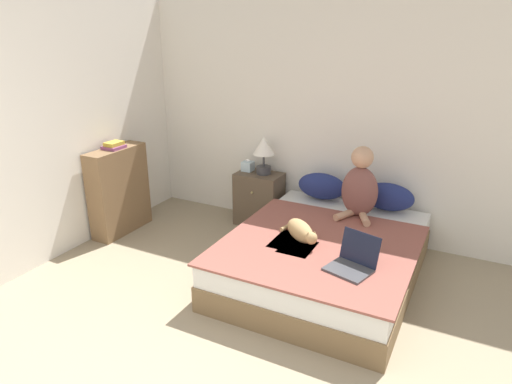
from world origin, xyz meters
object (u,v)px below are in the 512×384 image
table_lamp (264,150)px  tissue_box (248,166)px  person_sitting (360,186)px  nightstand (259,199)px  pillow_near (322,186)px  cat_tabby (301,231)px  bed (325,257)px  book_stack_top (114,146)px  laptop_open (352,262)px  bookshelf (119,191)px  pillow_far (388,197)px

table_lamp → tissue_box: 0.31m
person_sitting → nightstand: 1.33m
pillow_near → tissue_box: bearing=179.0°
table_lamp → nightstand: bearing=-159.2°
pillow_near → cat_tabby: 1.07m
bed → book_stack_top: 2.52m
bed → table_lamp: table_lamp is taller
cat_tabby → tissue_box: bearing=178.6°
nightstand → book_stack_top: size_ratio=3.00×
bed → laptop_open: 0.67m
book_stack_top → person_sitting: bearing=13.8°
tissue_box → bookshelf: bearing=-140.9°
laptop_open → book_stack_top: (-2.77, 0.42, 0.50)m
person_sitting → table_lamp: person_sitting is taller
bookshelf → person_sitting: bearing=13.8°
person_sitting → cat_tabby: bearing=-111.1°
pillow_far → pillow_near: bearing=180.0°
cat_tabby → nightstand: 1.41m
person_sitting → cat_tabby: size_ratio=1.47×
pillow_near → book_stack_top: 2.27m
bed → nightstand: nightstand is taller
person_sitting → nightstand: (-1.23, 0.27, -0.44)m
person_sitting → tissue_box: 1.43m
bed → pillow_near: 0.99m
table_lamp → tissue_box: (-0.21, 0.02, -0.23)m
tissue_box → book_stack_top: bearing=-140.8°
bed → book_stack_top: bearing=-178.7°
bed → table_lamp: size_ratio=4.66×
person_sitting → table_lamp: bearing=166.3°
bed → laptop_open: (0.37, -0.48, 0.28)m
pillow_far → cat_tabby: size_ratio=1.10×
laptop_open → nightstand: 1.98m
pillow_far → person_sitting: 0.40m
book_stack_top → table_lamp: bearing=34.1°
bed → book_stack_top: size_ratio=9.81×
cat_tabby → person_sitting: bearing=111.7°
person_sitting → pillow_far: bearing=52.2°
person_sitting → bed: bearing=-102.8°
nightstand → table_lamp: (0.05, 0.02, 0.59)m
pillow_far → table_lamp: (-1.40, 0.00, 0.32)m
pillow_far → cat_tabby: (-0.52, -1.05, -0.05)m
pillow_far → table_lamp: size_ratio=1.21×
pillow_far → nightstand: bearing=-179.3°
pillow_far → tissue_box: size_ratio=3.74×
pillow_near → table_lamp: table_lamp is taller
pillow_far → book_stack_top: bearing=-161.7°
bed → person_sitting: 0.79m
person_sitting → pillow_near: bearing=149.2°
cat_tabby → tissue_box: tissue_box is taller
bookshelf → book_stack_top: 0.52m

